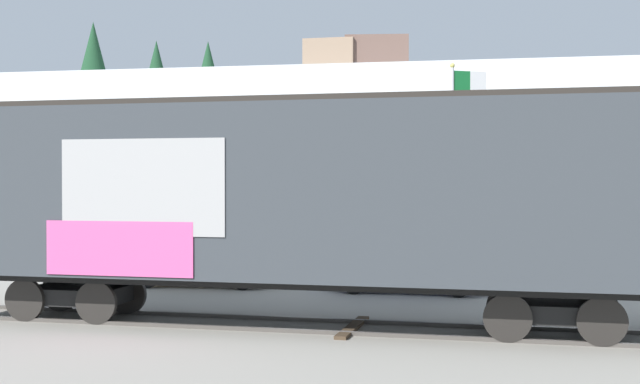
# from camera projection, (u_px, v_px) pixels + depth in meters

# --- Properties ---
(ground_plane) EXTENTS (260.00, 260.00, 0.00)m
(ground_plane) POSITION_uv_depth(u_px,v_px,m) (314.00, 327.00, 17.64)
(ground_plane) COLOR gray
(track) EXTENTS (60.01, 4.20, 0.08)m
(track) POSITION_uv_depth(u_px,v_px,m) (203.00, 321.00, 18.21)
(track) COLOR #4C4742
(track) RESTS_ON ground_plane
(freight_car) EXTENTS (16.00, 3.61, 4.83)m
(freight_car) POSITION_uv_depth(u_px,v_px,m) (299.00, 195.00, 17.66)
(freight_car) COLOR #33383D
(freight_car) RESTS_ON ground_plane
(flagpole) EXTENTS (1.27, 0.76, 7.20)m
(flagpole) POSITION_uv_depth(u_px,v_px,m) (459.00, 136.00, 30.10)
(flagpole) COLOR silver
(flagpole) RESTS_ON ground_plane
(hillside) EXTENTS (155.80, 29.57, 16.42)m
(hillside) POSITION_uv_depth(u_px,v_px,m) (448.00, 148.00, 75.28)
(hillside) COLOR silver
(hillside) RESTS_ON ground_plane
(parked_car_tan) EXTENTS (4.14, 2.10, 1.79)m
(parked_car_tan) POSITION_uv_depth(u_px,v_px,m) (203.00, 255.00, 24.64)
(parked_car_tan) COLOR #9E8966
(parked_car_tan) RESTS_ON ground_plane
(parked_car_blue) EXTENTS (4.17, 2.16, 1.70)m
(parked_car_blue) POSITION_uv_depth(u_px,v_px,m) (409.00, 261.00, 23.30)
(parked_car_blue) COLOR navy
(parked_car_blue) RESTS_ON ground_plane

